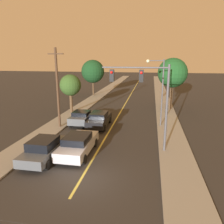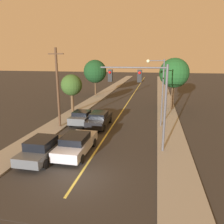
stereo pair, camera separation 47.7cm
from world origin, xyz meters
name	(u,v)px [view 2 (the right image)]	position (x,y,z in m)	size (l,w,h in m)	color
ground_plane	(78,178)	(0.00, 0.00, 0.00)	(200.00, 200.00, 0.00)	#2D2B28
road_surface	(135,91)	(0.00, 36.00, 0.01)	(9.48, 80.00, 0.01)	#2D2B28
sidewalk_left	(108,90)	(-5.99, 36.00, 0.06)	(2.50, 80.00, 0.12)	gray
sidewalk_right	(163,92)	(5.99, 36.00, 0.06)	(2.50, 80.00, 0.12)	gray
car_near_lane_front	(76,144)	(-1.33, 3.38, 0.80)	(2.08, 4.99, 1.54)	#A5A8B2
car_near_lane_second	(99,119)	(-1.33, 10.29, 0.82)	(1.93, 4.87, 1.59)	black
car_outer_lane_front	(43,148)	(-3.41, 2.12, 0.80)	(2.02, 4.74, 1.57)	#474C51
car_outer_lane_second	(82,117)	(-3.41, 10.77, 0.81)	(2.01, 3.96, 1.50)	#474C51
traffic_signal_mast	(145,90)	(3.59, 4.95, 4.81)	(4.97, 0.42, 6.57)	#47474C
streetlamp_right	(159,84)	(4.66, 11.48, 4.56)	(1.83, 0.36, 6.88)	#47474C
utility_pole_left	(58,87)	(-5.34, 9.22, 4.27)	(1.60, 0.24, 7.99)	#422D1E
tree_left_near	(72,85)	(-6.39, 15.54, 3.65)	(2.76, 2.76, 4.95)	#4C3823
tree_left_far	(95,71)	(-6.94, 28.80, 4.64)	(4.27, 4.27, 6.66)	#4C3823
tree_right_near	(174,73)	(6.73, 19.73, 5.11)	(4.01, 4.01, 7.02)	#4C3823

